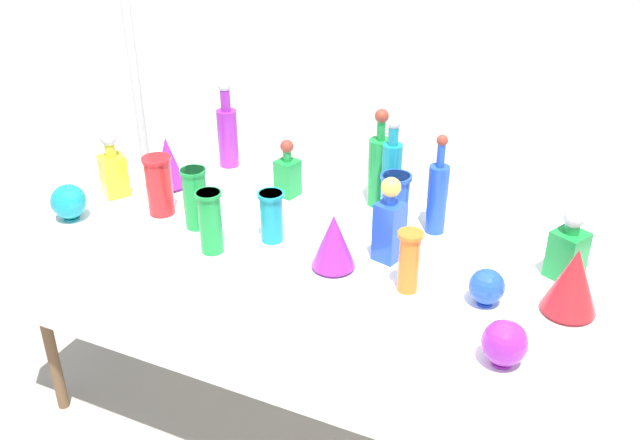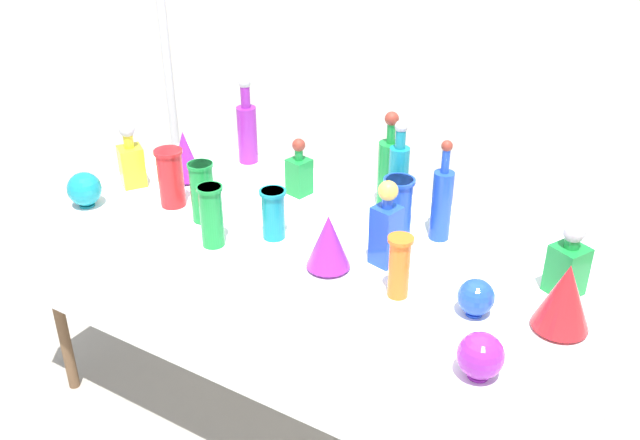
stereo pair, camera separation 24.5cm
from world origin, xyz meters
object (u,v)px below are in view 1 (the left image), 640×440
Objects in this scene: tall_bottle_1 at (391,176)px; fluted_vase_1 at (573,280)px; tall_bottle_2 at (380,168)px; square_decanter_3 at (568,248)px; tall_bottle_3 at (437,195)px; canopy_pole at (138,97)px; slender_vase_2 at (210,220)px; slender_vase_5 at (195,197)px; square_decanter_1 at (113,170)px; square_decanter_0 at (389,223)px; fluted_vase_2 at (168,162)px; round_bowl_2 at (505,343)px; tall_bottle_0 at (227,132)px; slender_vase_4 at (395,203)px; slender_vase_1 at (271,215)px; slender_vase_0 at (159,184)px; slender_vase_3 at (409,260)px; fluted_vase_0 at (334,241)px; square_decanter_2 at (288,173)px; round_bowl_1 at (487,287)px; round_bowl_0 at (69,202)px.

fluted_vase_1 is (0.70, -0.34, -0.05)m from tall_bottle_1.
tall_bottle_2 reaches higher than square_decanter_3.
tall_bottle_3 is 1.71m from canopy_pole.
tall_bottle_3 is 1.65× the size of slender_vase_2.
tall_bottle_3 is 0.87m from slender_vase_5.
square_decanter_0 is at bearing 0.21° from square_decanter_1.
fluted_vase_2 is 1.55m from round_bowl_2.
tall_bottle_0 is 1.67× the size of slender_vase_4.
slender_vase_1 is (0.73, -0.05, -0.01)m from square_decanter_1.
slender_vase_3 is at bearing -5.46° from slender_vase_0.
canopy_pole is at bearing 132.03° from slender_vase_0.
fluted_vase_1 is (1.01, -0.00, 0.01)m from slender_vase_1.
fluted_vase_0 is at bearing -4.69° from slender_vase_5.
slender_vase_2 is at bearing -25.53° from slender_vase_0.
square_decanter_1 is 1.08× the size of square_decanter_3.
fluted_vase_1 is at bearing -30.99° from tall_bottle_3.
canopy_pole is at bearing 137.88° from slender_vase_2.
canopy_pole is at bearing 158.43° from square_decanter_2.
tall_bottle_0 reaches higher than slender_vase_1.
slender_vase_1 is at bearing -133.15° from tall_bottle_1.
fluted_vase_1 is 1.84× the size of round_bowl_1.
fluted_vase_0 is at bearing -86.57° from tall_bottle_2.
square_decanter_1 reaches higher than fluted_vase_1.
slender_vase_1 is at bearing -148.97° from tall_bottle_3.
slender_vase_2 is at bearing -175.17° from slender_vase_3.
canopy_pole is (-1.65, 0.44, -0.02)m from tall_bottle_3.
square_decanter_0 is at bearing -8.12° from fluted_vase_2.
square_decanter_2 is (-0.53, 0.28, -0.04)m from square_decanter_0.
slender_vase_4 is 0.32m from fluted_vase_0.
canopy_pole is at bearing 136.03° from fluted_vase_2.
slender_vase_2 is 1.05× the size of fluted_vase_2.
square_decanter_3 reaches higher than slender_vase_2.
canopy_pole is (-2.04, 1.07, 0.05)m from round_bowl_2.
round_bowl_0 is at bearing -177.25° from slender_vase_2.
tall_bottle_0 reaches higher than tall_bottle_3.
slender_vase_0 is at bearing -176.58° from square_decanter_0.
fluted_vase_2 is (-1.55, 0.00, 0.00)m from square_decanter_3.
tall_bottle_1 reaches higher than round_bowl_2.
square_decanter_0 is 0.71m from slender_vase_5.
fluted_vase_2 is at bearing -178.14° from slender_vase_4.
canopy_pole is at bearing 120.83° from square_decanter_1.
slender_vase_0 is at bearing -62.65° from fluted_vase_2.
square_decanter_0 reaches higher than square_decanter_3.
slender_vase_1 is 0.28m from fluted_vase_0.
fluted_vase_0 is (-0.26, 0.02, -0.01)m from slender_vase_3.
slender_vase_4 is at bearing 19.94° from round_bowl_0.
slender_vase_1 is 0.85× the size of fluted_vase_1.
fluted_vase_2 is at bearing 171.88° from square_decanter_0.
square_decanter_3 is 1.17× the size of fluted_vase_2.
tall_bottle_0 is 0.73m from canopy_pole.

